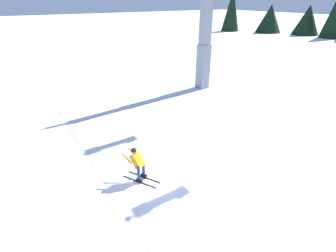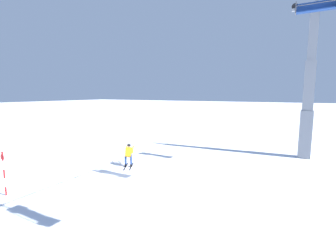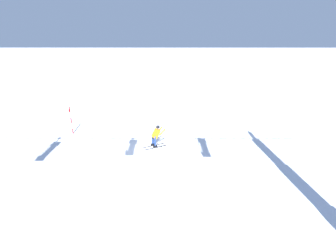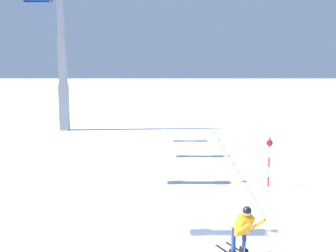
# 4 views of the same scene
# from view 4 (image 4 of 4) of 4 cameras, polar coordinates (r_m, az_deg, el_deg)

# --- Properties ---
(ground_plane) EXTENTS (260.00, 260.00, 0.00)m
(ground_plane) POSITION_cam_4_polar(r_m,az_deg,el_deg) (12.40, 6.32, -16.92)
(ground_plane) COLOR white
(skier_carving_main) EXTENTS (1.74, 1.30, 1.67)m
(skier_carving_main) POSITION_cam_4_polar(r_m,az_deg,el_deg) (11.85, 10.32, -13.56)
(skier_carving_main) COLOR black
(skier_carving_main) RESTS_ON ground_plane
(lift_tower_far) EXTENTS (0.68, 2.32, 11.52)m
(lift_tower_far) POSITION_cam_4_polar(r_m,az_deg,el_deg) (33.77, -14.32, 7.56)
(lift_tower_far) COLOR gray
(lift_tower_far) RESTS_ON ground_plane
(trail_marker_pole) EXTENTS (0.07, 0.28, 2.18)m
(trail_marker_pole) POSITION_cam_4_polar(r_m,az_deg,el_deg) (18.49, 13.75, -4.60)
(trail_marker_pole) COLOR red
(trail_marker_pole) RESTS_ON ground_plane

